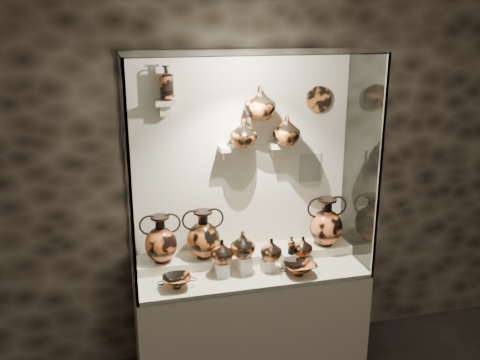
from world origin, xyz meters
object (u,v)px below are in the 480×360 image
object	(u,v)px
kylix_right	(299,268)
ovoid_vase_b	(260,103)
jug_a	(222,251)
lekythos_tall	(166,81)
jug_e	(303,246)
ovoid_vase_c	(287,130)
ovoid_vase_a	(243,133)
jug_c	(271,249)
amphora_left	(161,239)
jug_b	(243,244)
amphora_right	(326,222)
amphora_mid	(203,234)
lekythos_small	(291,244)
kylix_left	(177,281)

from	to	relation	value
kylix_right	ovoid_vase_b	size ratio (longest dim) A/B	1.15
jug_a	lekythos_tall	size ratio (longest dim) A/B	0.64
jug_e	kylix_right	distance (m)	0.19
jug_e	ovoid_vase_c	size ratio (longest dim) A/B	0.71
ovoid_vase_b	jug_a	bearing A→B (deg)	-164.38
kylix_right	ovoid_vase_a	distance (m)	1.05
jug_c	lekythos_tall	world-z (taller)	lekythos_tall
amphora_left	ovoid_vase_a	xyz separation A→B (m)	(0.63, 0.04, 0.74)
jug_c	jug_b	bearing A→B (deg)	166.74
amphora_right	ovoid_vase_c	world-z (taller)	ovoid_vase_c
jug_a	jug_e	world-z (taller)	jug_a
jug_e	kylix_right	bearing A→B (deg)	-120.57
jug_a	jug_c	size ratio (longest dim) A/B	1.05
amphora_right	ovoid_vase_a	world-z (taller)	ovoid_vase_a
amphora_mid	ovoid_vase_c	world-z (taller)	ovoid_vase_c
jug_b	jug_e	bearing A→B (deg)	24.46
amphora_left	jug_e	distance (m)	1.05
kylix_right	jug_e	bearing A→B (deg)	52.73
lekythos_small	ovoid_vase_a	size ratio (longest dim) A/B	0.73
jug_e	jug_c	bearing A→B (deg)	-174.19
kylix_left	ovoid_vase_b	distance (m)	1.38
amphora_left	ovoid_vase_a	world-z (taller)	ovoid_vase_a
jug_a	amphora_right	bearing A→B (deg)	20.89
jug_e	ovoid_vase_c	world-z (taller)	ovoid_vase_c
amphora_left	amphora_right	size ratio (longest dim) A/B	0.93
jug_e	kylix_left	distance (m)	0.97
amphora_mid	lekythos_tall	size ratio (longest dim) A/B	1.38
jug_a	lekythos_small	world-z (taller)	jug_a
amphora_mid	lekythos_small	xyz separation A→B (m)	(0.62, -0.21, -0.06)
kylix_left	kylix_right	world-z (taller)	kylix_right
ovoid_vase_a	lekythos_tall	bearing A→B (deg)	-167.98
jug_c	ovoid_vase_c	size ratio (longest dim) A/B	0.77
lekythos_small	ovoid_vase_b	size ratio (longest dim) A/B	0.64
jug_e	kylix_left	bearing A→B (deg)	-174.12
jug_c	kylix_right	size ratio (longest dim) A/B	0.61
jug_a	amphora_mid	bearing A→B (deg)	128.15
amphora_left	kylix_right	size ratio (longest dim) A/B	1.31
jug_b	jug_e	xyz separation A→B (m)	(0.46, 0.01, -0.07)
jug_c	kylix_right	xyz separation A→B (m)	(0.18, -0.11, -0.12)
amphora_left	lekythos_small	distance (m)	0.95
jug_e	lekythos_tall	xyz separation A→B (m)	(-0.93, 0.27, 1.22)
amphora_right	kylix_left	world-z (taller)	amphora_right
lekythos_tall	ovoid_vase_b	xyz separation A→B (m)	(0.65, -0.06, -0.17)
jug_c	ovoid_vase_c	world-z (taller)	ovoid_vase_c
jug_c	ovoid_vase_c	xyz separation A→B (m)	(0.18, 0.25, 0.82)
kylix_left	ovoid_vase_a	world-z (taller)	ovoid_vase_a
amphora_mid	kylix_right	bearing A→B (deg)	-23.94
jug_b	ovoid_vase_c	xyz separation A→B (m)	(0.39, 0.23, 0.77)
jug_a	kylix_right	bearing A→B (deg)	-4.45
lekythos_small	kylix_left	size ratio (longest dim) A/B	0.59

